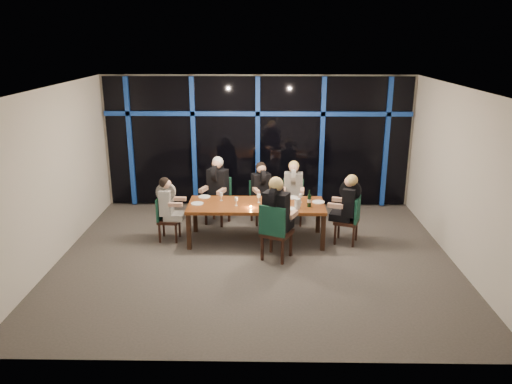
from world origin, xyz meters
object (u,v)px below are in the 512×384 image
chair_far_left (219,197)px  diner_far_left (217,181)px  diner_end_right (348,199)px  chair_end_right (351,218)px  diner_end_left (168,199)px  diner_far_right (293,183)px  water_pitcher (297,204)px  chair_near_mid (275,230)px  wine_bottle (309,200)px  chair_far_right (293,199)px  diner_far_mid (262,184)px  diner_near_mid (277,206)px  chair_end_left (165,216)px  chair_far_mid (260,199)px  dining_table (256,207)px

chair_far_left → diner_far_left: diner_far_left is taller
chair_far_left → diner_far_left: (-0.03, -0.08, 0.39)m
diner_end_right → chair_end_right: bearing=90.0°
chair_far_left → diner_end_left: (-0.89, -1.00, 0.28)m
diner_far_right → water_pitcher: diner_far_right is taller
chair_far_left → chair_near_mid: 2.21m
chair_far_left → wine_bottle: size_ratio=2.98×
diner_far_left → wine_bottle: bearing=-9.1°
chair_far_right → diner_end_left: bearing=-152.3°
chair_near_mid → diner_far_mid: size_ratio=1.19×
chair_near_mid → diner_near_mid: size_ratio=1.03×
chair_near_mid → chair_far_left: bearing=-34.4°
diner_end_right → diner_near_mid: bearing=-42.1°
chair_end_left → diner_far_mid: bearing=-59.8°
diner_far_left → diner_end_right: diner_far_left is taller
chair_end_right → chair_near_mid: (-1.46, -0.79, 0.06)m
diner_far_mid → diner_near_mid: 1.81m
diner_far_left → diner_near_mid: diner_near_mid is taller
wine_bottle → water_pitcher: (-0.23, -0.11, -0.03)m
chair_far_mid → chair_far_right: bearing=-21.8°
diner_end_right → chair_near_mid: bearing=-40.2°
chair_end_left → diner_near_mid: (2.14, -0.82, 0.51)m
chair_near_mid → diner_far_left: bearing=-32.6°
chair_far_left → chair_end_right: (2.60, -1.11, -0.03)m
diner_far_mid → water_pitcher: 1.41m
chair_far_mid → chair_end_left: chair_far_mid is taller
dining_table → chair_end_right: (1.80, -0.10, -0.16)m
diner_near_mid → wine_bottle: diner_near_mid is taller
chair_far_mid → chair_end_left: bearing=-170.6°
diner_far_left → chair_end_left: bearing=-114.0°
water_pitcher → chair_end_right: bearing=-0.0°
chair_far_mid → diner_far_mid: (0.03, -0.07, 0.36)m
diner_far_right → diner_near_mid: (-0.38, -1.76, 0.11)m
chair_end_left → water_pitcher: water_pitcher is taller
water_pitcher → wine_bottle: bearing=17.5°
diner_end_left → water_pitcher: size_ratio=4.38×
water_pitcher → dining_table: bearing=152.2°
chair_end_left → diner_end_left: diner_end_left is taller
diner_far_right → diner_end_left: (-2.45, -0.94, -0.05)m
wine_bottle → diner_near_mid: bearing=-133.0°
chair_near_mid → diner_far_right: 1.91m
diner_end_left → water_pitcher: diner_end_left is taller
chair_near_mid → diner_far_right: size_ratio=1.16×
chair_end_left → diner_end_right: (3.49, -0.09, 0.41)m
diner_far_left → diner_far_mid: bearing=24.4°
diner_far_left → diner_end_right: bearing=0.1°
chair_far_mid → diner_end_right: (1.66, -1.12, 0.39)m
diner_far_right → diner_end_left: bearing=-153.8°
chair_far_right → diner_far_mid: 0.75m
diner_end_right → wine_bottle: (-0.73, -0.07, -0.01)m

